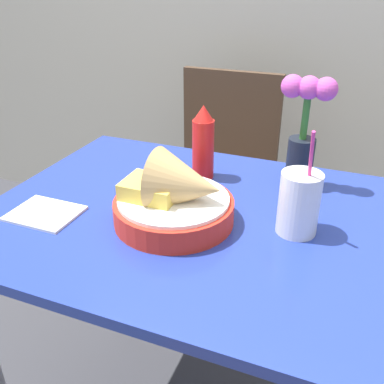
# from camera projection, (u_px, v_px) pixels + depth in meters

# --- Properties ---
(dining_table) EXTENTS (1.00, 0.72, 0.74)m
(dining_table) POSITION_uv_depth(u_px,v_px,m) (205.00, 259.00, 1.02)
(dining_table) COLOR #233893
(dining_table) RESTS_ON ground_plane
(chair_far_window) EXTENTS (0.40, 0.40, 0.89)m
(chair_far_window) POSITION_uv_depth(u_px,v_px,m) (223.00, 166.00, 1.73)
(chair_far_window) COLOR #473323
(chair_far_window) RESTS_ON ground_plane
(food_basket) EXTENTS (0.26, 0.26, 0.17)m
(food_basket) POSITION_uv_depth(u_px,v_px,m) (178.00, 199.00, 0.91)
(food_basket) COLOR red
(food_basket) RESTS_ON dining_table
(ketchup_bottle) EXTENTS (0.06, 0.06, 0.19)m
(ketchup_bottle) POSITION_uv_depth(u_px,v_px,m) (203.00, 143.00, 1.10)
(ketchup_bottle) COLOR red
(ketchup_bottle) RESTS_ON dining_table
(drink_cup) EXTENTS (0.08, 0.08, 0.24)m
(drink_cup) POSITION_uv_depth(u_px,v_px,m) (299.00, 205.00, 0.87)
(drink_cup) COLOR silver
(drink_cup) RESTS_ON dining_table
(flower_vase) EXTENTS (0.13, 0.07, 0.28)m
(flower_vase) POSITION_uv_depth(u_px,v_px,m) (304.00, 130.00, 1.03)
(flower_vase) COLOR black
(flower_vase) RESTS_ON dining_table
(napkin) EXTENTS (0.15, 0.12, 0.01)m
(napkin) POSITION_uv_depth(u_px,v_px,m) (45.00, 213.00, 0.96)
(napkin) COLOR white
(napkin) RESTS_ON dining_table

